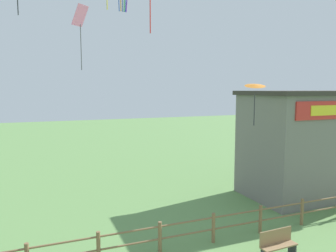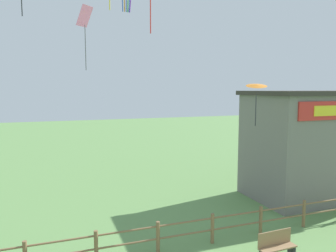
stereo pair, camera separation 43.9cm
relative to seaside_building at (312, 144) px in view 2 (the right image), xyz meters
name	(u,v)px [view 2 (the right image)]	position (x,y,z in m)	size (l,w,h in m)	color
wooden_fence	(186,231)	(-9.09, -3.29, -2.31)	(20.39, 0.14, 1.19)	brown
seaside_building	(312,144)	(0.00, 0.00, 0.00)	(7.24, 4.46, 5.94)	slate
park_bench_near_fence	(276,245)	(-6.37, -5.12, -2.49)	(1.46, 0.46, 0.99)	olive
kite_pink_diamond	(85,23)	(-11.44, 7.70, 7.25)	(1.15, 1.13, 4.01)	pink
kite_orange_delta	(256,87)	(-5.02, -1.73, 3.16)	(1.24, 1.24, 1.97)	orange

